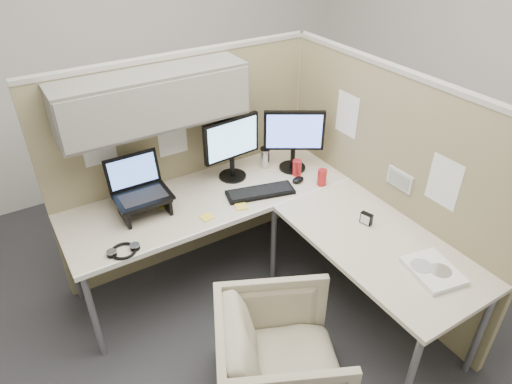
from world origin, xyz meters
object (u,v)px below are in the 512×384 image
office_chair (280,355)px  monitor_left (232,144)px  keyboard (260,192)px  desk (269,220)px

office_chair → monitor_left: 1.46m
monitor_left → keyboard: 0.40m
desk → monitor_left: size_ratio=4.29×
desk → office_chair: desk is taller
desk → office_chair: bearing=-118.1°
office_chair → keyboard: bearing=-0.5°
keyboard → desk: bearing=-94.8°
office_chair → keyboard: size_ratio=1.48×
desk → office_chair: size_ratio=2.87×
keyboard → office_chair: bearing=-101.6°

